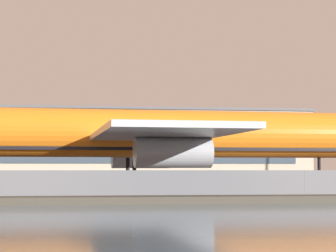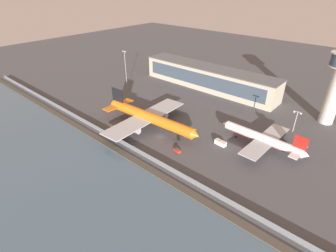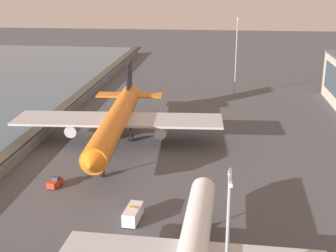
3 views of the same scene
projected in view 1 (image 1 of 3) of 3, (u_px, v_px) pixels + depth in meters
ground_plane at (252, 192)px, 67.01m from camera, size 500.00×500.00×0.00m
shoreline_seawall at (327, 199)px, 46.75m from camera, size 320.00×3.00×0.50m
perimeter_fence at (305, 185)px, 51.26m from camera, size 280.00×0.10×2.27m
cargo_jet_orange at (156, 136)px, 67.90m from camera, size 55.15×47.60×15.28m
terminal_building at (76, 145)px, 129.62m from camera, size 92.98×16.48×14.23m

